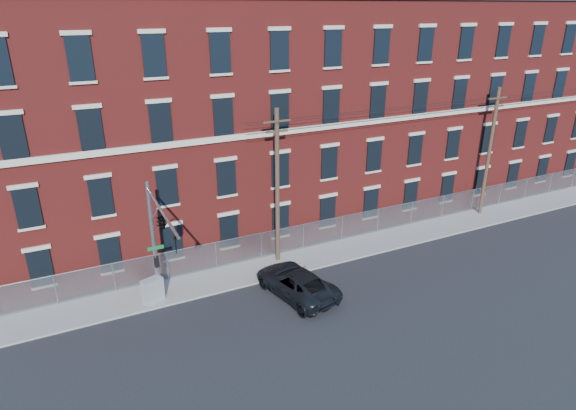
{
  "coord_description": "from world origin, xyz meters",
  "views": [
    {
      "loc": [
        -9.91,
        -20.38,
        15.62
      ],
      "look_at": [
        1.96,
        4.0,
        4.59
      ],
      "focal_mm": 30.54,
      "sensor_mm": 36.0,
      "label": 1
    }
  ],
  "objects_px": {
    "traffic_signal_mast": "(160,229)",
    "pickup_truck": "(296,283)",
    "utility_cabinet": "(153,290)",
    "utility_pole_near": "(277,185)"
  },
  "relations": [
    {
      "from": "traffic_signal_mast",
      "to": "pickup_truck",
      "type": "height_order",
      "value": "traffic_signal_mast"
    },
    {
      "from": "utility_cabinet",
      "to": "traffic_signal_mast",
      "type": "bearing_deg",
      "value": -99.68
    },
    {
      "from": "pickup_truck",
      "to": "utility_cabinet",
      "type": "height_order",
      "value": "pickup_truck"
    },
    {
      "from": "traffic_signal_mast",
      "to": "pickup_truck",
      "type": "bearing_deg",
      "value": -5.56
    },
    {
      "from": "traffic_signal_mast",
      "to": "pickup_truck",
      "type": "xyz_separation_m",
      "value": [
        7.26,
        -0.71,
        -4.61
      ]
    },
    {
      "from": "pickup_truck",
      "to": "utility_cabinet",
      "type": "distance_m",
      "value": 8.13
    },
    {
      "from": "traffic_signal_mast",
      "to": "utility_pole_near",
      "type": "xyz_separation_m",
      "value": [
        8.0,
        3.42,
        -0.05
      ]
    },
    {
      "from": "traffic_signal_mast",
      "to": "utility_cabinet",
      "type": "relative_size",
      "value": 4.89
    },
    {
      "from": "utility_pole_near",
      "to": "pickup_truck",
      "type": "xyz_separation_m",
      "value": [
        -0.74,
        -4.13,
        -4.56
      ]
    },
    {
      "from": "traffic_signal_mast",
      "to": "utility_cabinet",
      "type": "height_order",
      "value": "traffic_signal_mast"
    }
  ]
}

